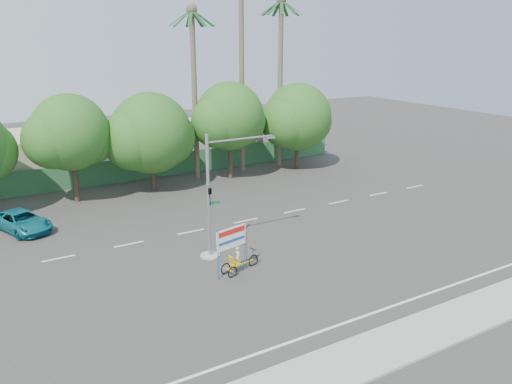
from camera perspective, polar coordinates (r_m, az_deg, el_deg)
ground at (r=26.53m, az=3.43°, el=-9.35°), size 120.00×120.00×0.00m
sidewalk_near at (r=21.52m, az=14.94°, el=-16.71°), size 50.00×2.40×0.12m
fence at (r=44.62m, az=-11.89°, el=2.82°), size 38.00×0.08×2.00m
building_left at (r=46.88m, az=-25.42°, el=3.46°), size 12.00×8.00×4.00m
building_right at (r=51.38m, az=-5.05°, el=5.94°), size 14.00×8.00×3.60m
tree_left at (r=38.82m, az=-20.53°, el=6.09°), size 6.66×5.60×8.07m
tree_center at (r=40.31m, az=-12.02°, el=6.33°), size 7.62×6.40×7.85m
tree_right at (r=42.81m, az=-3.08°, el=8.36°), size 6.90×5.80×8.36m
tree_far_right at (r=46.45m, az=4.73°, el=8.30°), size 7.38×6.20×7.94m
palm_tall at (r=44.59m, az=-1.67°, el=15.49°), size 3.73×3.79×17.45m
palm_mid at (r=46.67m, az=2.81°, el=14.25°), size 3.73×3.79×15.45m
palm_short at (r=42.72m, az=-7.11°, el=13.13°), size 3.73×3.79×14.45m
traffic_signal at (r=27.62m, az=-4.84°, el=-1.70°), size 4.72×1.10×7.00m
trike_billboard at (r=26.19m, az=-2.34°, el=-7.02°), size 2.74×0.98×2.75m
pickup_truck at (r=35.17m, az=-25.21°, el=-3.04°), size 3.76×5.12×1.29m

